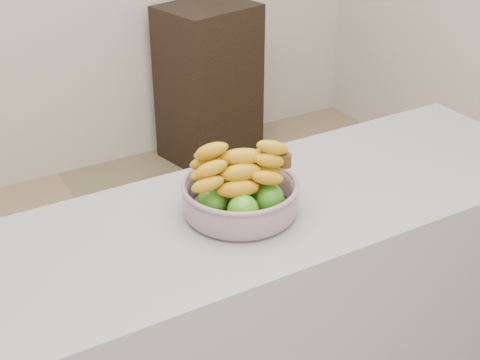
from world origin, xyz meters
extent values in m
cube|color=#9E9CA4|center=(0.00, -0.17, 0.45)|extent=(2.00, 0.60, 0.90)
cube|color=black|center=(0.90, 1.78, 0.46)|extent=(0.59, 0.51, 0.92)
cylinder|color=#9EA6BE|center=(-0.03, -0.17, 0.91)|extent=(0.27, 0.27, 0.01)
torus|color=#9EA6BE|center=(-0.03, -0.17, 0.99)|extent=(0.32, 0.32, 0.01)
sphere|color=#2E8316|center=(-0.06, -0.24, 0.95)|extent=(0.08, 0.08, 0.08)
sphere|color=#2E8316|center=(0.03, -0.23, 0.95)|extent=(0.08, 0.08, 0.08)
sphere|color=#2E8316|center=(0.04, -0.13, 0.95)|extent=(0.08, 0.08, 0.08)
sphere|color=#2E8316|center=(-0.04, -0.10, 0.95)|extent=(0.08, 0.08, 0.08)
sphere|color=#2E8316|center=(-0.11, -0.16, 0.95)|extent=(0.08, 0.08, 0.08)
ellipsoid|color=orange|center=(-0.06, -0.21, 1.00)|extent=(0.20, 0.10, 0.05)
ellipsoid|color=orange|center=(-0.04, -0.17, 1.00)|extent=(0.20, 0.12, 0.05)
ellipsoid|color=orange|center=(-0.02, -0.12, 1.00)|extent=(0.19, 0.14, 0.05)
ellipsoid|color=orange|center=(-0.04, -0.20, 1.04)|extent=(0.20, 0.09, 0.05)
ellipsoid|color=orange|center=(-0.02, -0.15, 1.04)|extent=(0.19, 0.15, 0.05)
ellipsoid|color=orange|center=(-0.02, -0.18, 1.07)|extent=(0.20, 0.12, 0.05)
cylinder|color=#432D15|center=(0.08, -0.22, 1.05)|extent=(0.03, 0.03, 0.04)
camera|label=1|loc=(-0.81, -1.51, 1.85)|focal=50.00mm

